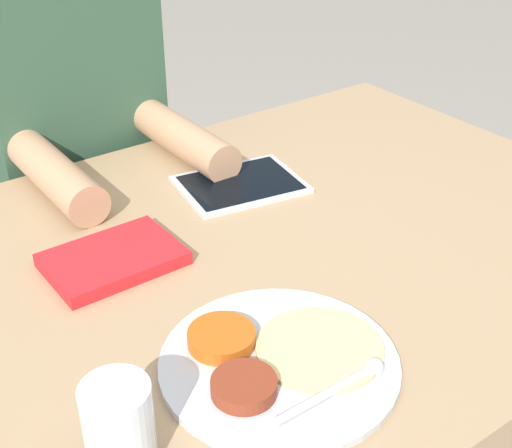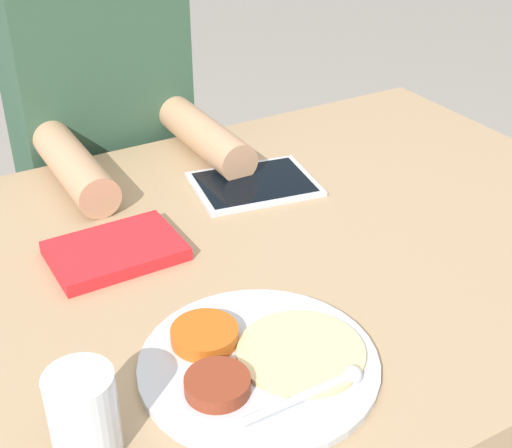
{
  "view_description": "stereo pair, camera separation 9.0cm",
  "coord_description": "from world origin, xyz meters",
  "px_view_note": "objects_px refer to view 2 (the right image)",
  "views": [
    {
      "loc": [
        -0.51,
        -0.71,
        1.35
      ],
      "look_at": [
        -0.0,
        -0.02,
        0.84
      ],
      "focal_mm": 50.0,
      "sensor_mm": 36.0,
      "label": 1
    },
    {
      "loc": [
        -0.43,
        -0.76,
        1.35
      ],
      "look_at": [
        -0.0,
        -0.02,
        0.84
      ],
      "focal_mm": 50.0,
      "sensor_mm": 36.0,
      "label": 2
    }
  ],
  "objects_px": {
    "tablet_device": "(254,184)",
    "person_diner": "(111,203)",
    "thali_tray": "(256,362)",
    "red_notebook": "(116,252)",
    "drinking_glass": "(84,414)"
  },
  "relations": [
    {
      "from": "tablet_device",
      "to": "red_notebook",
      "type": "bearing_deg",
      "value": -162.44
    },
    {
      "from": "person_diner",
      "to": "drinking_glass",
      "type": "height_order",
      "value": "person_diner"
    },
    {
      "from": "tablet_device",
      "to": "person_diner",
      "type": "bearing_deg",
      "value": 109.77
    },
    {
      "from": "tablet_device",
      "to": "person_diner",
      "type": "relative_size",
      "value": 0.18
    },
    {
      "from": "tablet_device",
      "to": "person_diner",
      "type": "height_order",
      "value": "person_diner"
    },
    {
      "from": "thali_tray",
      "to": "person_diner",
      "type": "relative_size",
      "value": 0.22
    },
    {
      "from": "thali_tray",
      "to": "drinking_glass",
      "type": "relative_size",
      "value": 2.88
    },
    {
      "from": "red_notebook",
      "to": "drinking_glass",
      "type": "height_order",
      "value": "drinking_glass"
    },
    {
      "from": "thali_tray",
      "to": "tablet_device",
      "type": "relative_size",
      "value": 1.25
    },
    {
      "from": "tablet_device",
      "to": "drinking_glass",
      "type": "bearing_deg",
      "value": -136.21
    },
    {
      "from": "drinking_glass",
      "to": "tablet_device",
      "type": "bearing_deg",
      "value": 43.79
    },
    {
      "from": "red_notebook",
      "to": "tablet_device",
      "type": "distance_m",
      "value": 0.3
    },
    {
      "from": "red_notebook",
      "to": "drinking_glass",
      "type": "relative_size",
      "value": 1.89
    },
    {
      "from": "thali_tray",
      "to": "red_notebook",
      "type": "xyz_separation_m",
      "value": [
        -0.06,
        0.3,
        -0.0
      ]
    },
    {
      "from": "red_notebook",
      "to": "tablet_device",
      "type": "height_order",
      "value": "red_notebook"
    }
  ]
}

